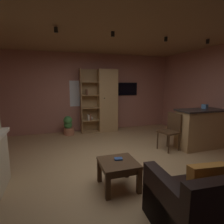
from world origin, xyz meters
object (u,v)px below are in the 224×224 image
object	(u,v)px
bookshelf_cabinet	(105,101)
kitchen_bar_counter	(204,128)
potted_floor_plant	(68,126)
wall_mounted_tv	(126,89)
dining_chair	(171,129)
tissue_box	(205,106)
table_book_0	(118,159)
coffee_table	(118,167)

from	to	relation	value
bookshelf_cabinet	kitchen_bar_counter	xyz separation A→B (m)	(2.01, -2.34, -0.54)
potted_floor_plant	wall_mounted_tv	size ratio (longest dim) A/B	0.76
dining_chair	tissue_box	bearing A→B (deg)	-1.78
bookshelf_cabinet	kitchen_bar_counter	distance (m)	3.13
bookshelf_cabinet	potted_floor_plant	xyz separation A→B (m)	(-1.26, -0.13, -0.74)
tissue_box	wall_mounted_tv	world-z (taller)	wall_mounted_tv
tissue_box	table_book_0	bearing A→B (deg)	-158.69
wall_mounted_tv	dining_chair	bearing A→B (deg)	-84.76
potted_floor_plant	coffee_table	bearing A→B (deg)	-80.64
coffee_table	table_book_0	world-z (taller)	table_book_0
table_book_0	wall_mounted_tv	world-z (taller)	wall_mounted_tv
table_book_0	bookshelf_cabinet	bearing A→B (deg)	78.08
dining_chair	wall_mounted_tv	size ratio (longest dim) A/B	1.13
tissue_box	potted_floor_plant	size ratio (longest dim) A/B	0.19
dining_chair	potted_floor_plant	distance (m)	3.15
bookshelf_cabinet	tissue_box	size ratio (longest dim) A/B	17.53
bookshelf_cabinet	coffee_table	size ratio (longest dim) A/B	3.60
bookshelf_cabinet	wall_mounted_tv	size ratio (longest dim) A/B	2.59
potted_floor_plant	tissue_box	bearing A→B (deg)	-32.33
table_book_0	dining_chair	bearing A→B (deg)	31.76
potted_floor_plant	kitchen_bar_counter	bearing A→B (deg)	-33.91
kitchen_bar_counter	tissue_box	size ratio (longest dim) A/B	12.51
potted_floor_plant	wall_mounted_tv	world-z (taller)	wall_mounted_tv
tissue_box	wall_mounted_tv	distance (m)	2.75
bookshelf_cabinet	kitchen_bar_counter	world-z (taller)	bookshelf_cabinet
coffee_table	potted_floor_plant	world-z (taller)	potted_floor_plant
bookshelf_cabinet	tissue_box	distance (m)	3.05
tissue_box	potted_floor_plant	world-z (taller)	tissue_box
coffee_table	dining_chair	world-z (taller)	dining_chair
kitchen_bar_counter	tissue_box	bearing A→B (deg)	59.89
tissue_box	dining_chair	bearing A→B (deg)	178.22
dining_chair	wall_mounted_tv	world-z (taller)	wall_mounted_tv
bookshelf_cabinet	dining_chair	world-z (taller)	bookshelf_cabinet
kitchen_bar_counter	dining_chair	size ratio (longest dim) A/B	1.63
coffee_table	wall_mounted_tv	xyz separation A→B (m)	(1.60, 3.60, 1.09)
table_book_0	wall_mounted_tv	distance (m)	3.99
table_book_0	dining_chair	xyz separation A→B (m)	(1.79, 1.11, 0.08)
tissue_box	dining_chair	xyz separation A→B (m)	(-0.97, 0.03, -0.53)
bookshelf_cabinet	tissue_box	xyz separation A→B (m)	(2.07, -2.24, 0.02)
kitchen_bar_counter	coffee_table	xyz separation A→B (m)	(-2.74, -1.05, -0.16)
coffee_table	kitchen_bar_counter	bearing A→B (deg)	21.05
dining_chair	kitchen_bar_counter	bearing A→B (deg)	-7.71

